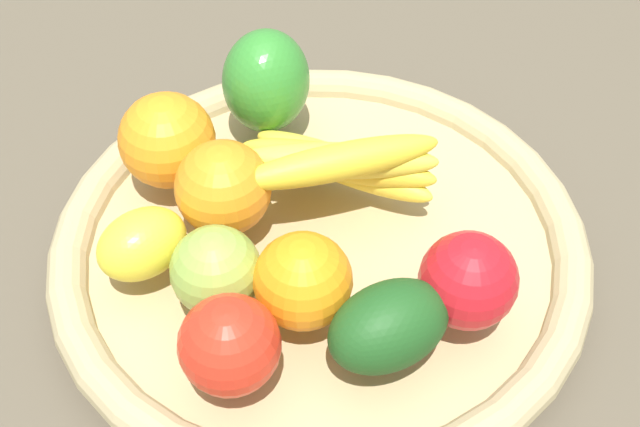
# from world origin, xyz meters

# --- Properties ---
(ground_plane) EXTENTS (2.40, 2.40, 0.00)m
(ground_plane) POSITION_xyz_m (0.00, 0.00, 0.00)
(ground_plane) COLOR brown
(ground_plane) RESTS_ON ground
(basket) EXTENTS (0.43, 0.43, 0.04)m
(basket) POSITION_xyz_m (0.00, 0.00, 0.02)
(basket) COLOR tan
(basket) RESTS_ON ground_plane
(orange_0) EXTENTS (0.08, 0.08, 0.07)m
(orange_0) POSITION_xyz_m (-0.07, 0.02, 0.08)
(orange_0) COLOR orange
(orange_0) RESTS_ON basket
(bell_pepper) EXTENTS (0.10, 0.10, 0.09)m
(bell_pepper) POSITION_xyz_m (-0.04, 0.13, 0.09)
(bell_pepper) COLOR #32852E
(bell_pepper) RESTS_ON basket
(apple_1) EXTENTS (0.07, 0.07, 0.07)m
(apple_1) POSITION_xyz_m (-0.08, -0.06, 0.08)
(apple_1) COLOR #8CAE46
(apple_1) RESTS_ON basket
(avocado) EXTENTS (0.11, 0.09, 0.06)m
(avocado) POSITION_xyz_m (0.04, -0.11, 0.07)
(avocado) COLOR #1C4D1C
(avocado) RESTS_ON basket
(orange_2) EXTENTS (0.10, 0.10, 0.07)m
(orange_2) POSITION_xyz_m (-0.02, -0.08, 0.08)
(orange_2) COLOR orange
(orange_2) RESTS_ON basket
(banana_bunch) EXTENTS (0.16, 0.12, 0.07)m
(banana_bunch) POSITION_xyz_m (0.02, 0.04, 0.08)
(banana_bunch) COLOR yellow
(banana_bunch) RESTS_ON basket
(orange_1) EXTENTS (0.09, 0.09, 0.08)m
(orange_1) POSITION_xyz_m (-0.12, 0.07, 0.08)
(orange_1) COLOR orange
(orange_1) RESTS_ON basket
(apple_2) EXTENTS (0.09, 0.09, 0.07)m
(apple_2) POSITION_xyz_m (-0.07, -0.12, 0.08)
(apple_2) COLOR red
(apple_2) RESTS_ON basket
(apple_0) EXTENTS (0.07, 0.07, 0.07)m
(apple_0) POSITION_xyz_m (0.10, -0.08, 0.08)
(apple_0) COLOR red
(apple_0) RESTS_ON basket
(lemon_0) EXTENTS (0.09, 0.08, 0.05)m
(lemon_0) POSITION_xyz_m (-0.13, -0.03, 0.07)
(lemon_0) COLOR yellow
(lemon_0) RESTS_ON basket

